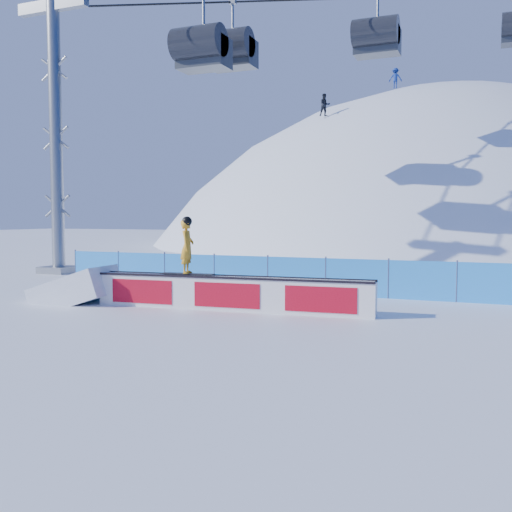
% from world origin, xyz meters
% --- Properties ---
extents(ground, '(160.00, 160.00, 0.00)m').
position_xyz_m(ground, '(0.00, 0.00, 0.00)').
color(ground, white).
rests_on(ground, ground).
extents(snow_hill, '(64.00, 64.00, 64.00)m').
position_xyz_m(snow_hill, '(0.00, 42.00, -18.00)').
color(snow_hill, silver).
rests_on(snow_hill, ground).
extents(safety_fence, '(22.05, 0.05, 1.30)m').
position_xyz_m(safety_fence, '(0.00, 4.50, 0.60)').
color(safety_fence, '#2692F8').
rests_on(safety_fence, ground).
extents(rail_box, '(7.84, 1.14, 0.94)m').
position_xyz_m(rail_box, '(-2.63, 0.65, 0.46)').
color(rail_box, white).
rests_on(rail_box, ground).
extents(snow_ramp, '(2.55, 1.71, 1.53)m').
position_xyz_m(snow_ramp, '(-7.50, 0.28, 0.00)').
color(snow_ramp, white).
rests_on(snow_ramp, ground).
extents(snowboarder, '(1.55, 0.61, 1.61)m').
position_xyz_m(snowboarder, '(-3.88, 0.55, 1.73)').
color(snowboarder, black).
rests_on(snowboarder, rail_box).
extents(distant_skiers, '(22.97, 8.01, 6.71)m').
position_xyz_m(distant_skiers, '(1.61, 31.56, 11.53)').
color(distant_skiers, black).
rests_on(distant_skiers, ground).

